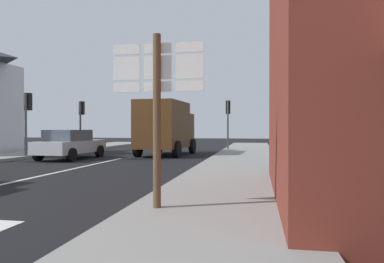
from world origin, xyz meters
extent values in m
plane|color=black|center=(0.00, 10.00, 0.00)|extent=(80.00, 80.00, 0.00)
cube|color=gray|center=(6.18, 8.00, 0.07)|extent=(3.19, 44.00, 0.14)
cube|color=silver|center=(0.00, 6.00, 0.01)|extent=(0.16, 12.00, 0.01)
cube|color=#B7BABF|center=(-2.40, 11.37, 0.62)|extent=(1.92, 4.27, 0.60)
cube|color=#47515B|center=(-2.41, 11.12, 1.19)|extent=(1.64, 2.16, 0.55)
cylinder|color=black|center=(-3.21, 12.75, 0.32)|extent=(0.25, 0.65, 0.64)
cylinder|color=black|center=(-1.46, 12.68, 0.32)|extent=(0.25, 0.65, 0.64)
cylinder|color=black|center=(-3.33, 10.06, 0.32)|extent=(0.25, 0.65, 0.64)
cylinder|color=black|center=(-1.58, 9.98, 0.32)|extent=(0.25, 0.65, 0.64)
cube|color=#4C2D14|center=(1.65, 14.10, 1.75)|extent=(2.43, 3.83, 2.60)
cube|color=#4C2D14|center=(1.81, 16.60, 1.45)|extent=(2.17, 1.43, 2.00)
cube|color=#47515B|center=(1.81, 16.65, 2.25)|extent=(1.76, 0.21, 0.70)
cylinder|color=black|center=(0.71, 16.62, 0.45)|extent=(0.34, 0.92, 0.90)
cylinder|color=black|center=(2.90, 16.48, 0.45)|extent=(0.34, 0.92, 0.90)
cylinder|color=black|center=(0.50, 13.22, 0.45)|extent=(0.34, 0.92, 0.90)
cylinder|color=black|center=(2.69, 13.09, 0.45)|extent=(0.34, 0.92, 0.90)
cylinder|color=brown|center=(5.13, 0.92, 1.60)|extent=(0.14, 0.14, 3.20)
cube|color=white|center=(4.55, 0.97, 2.96)|extent=(0.50, 0.03, 0.18)
cube|color=black|center=(4.55, 0.99, 2.96)|extent=(0.43, 0.01, 0.13)
cube|color=white|center=(4.55, 0.97, 2.62)|extent=(0.50, 0.03, 0.42)
cube|color=black|center=(4.55, 0.99, 2.62)|extent=(0.43, 0.01, 0.32)
cube|color=white|center=(4.55, 0.97, 2.28)|extent=(0.50, 0.03, 0.18)
cube|color=black|center=(4.55, 0.99, 2.28)|extent=(0.43, 0.01, 0.13)
cube|color=white|center=(5.13, 0.97, 2.96)|extent=(0.50, 0.03, 0.18)
cube|color=black|center=(5.13, 0.99, 2.96)|extent=(0.43, 0.01, 0.13)
cube|color=white|center=(5.13, 0.97, 2.62)|extent=(0.50, 0.03, 0.42)
cube|color=black|center=(5.13, 0.99, 2.62)|extent=(0.43, 0.01, 0.32)
cube|color=white|center=(5.13, 0.97, 2.28)|extent=(0.50, 0.03, 0.18)
cube|color=black|center=(5.13, 0.99, 2.28)|extent=(0.43, 0.01, 0.13)
cube|color=white|center=(5.71, 0.97, 2.96)|extent=(0.50, 0.03, 0.18)
cube|color=black|center=(5.71, 0.99, 2.96)|extent=(0.43, 0.01, 0.13)
cube|color=white|center=(5.71, 0.97, 2.62)|extent=(0.50, 0.03, 0.42)
cube|color=black|center=(5.71, 0.99, 2.62)|extent=(0.43, 0.01, 0.32)
cube|color=white|center=(5.71, 0.97, 2.28)|extent=(0.50, 0.03, 0.18)
cube|color=black|center=(5.71, 0.99, 2.28)|extent=(0.43, 0.01, 0.13)
cylinder|color=#47474C|center=(4.89, 18.94, 1.72)|extent=(0.12, 0.12, 3.44)
cube|color=black|center=(4.89, 19.14, 2.99)|extent=(0.30, 0.28, 0.90)
sphere|color=red|center=(4.89, 19.28, 3.26)|extent=(0.18, 0.18, 0.18)
sphere|color=#3C2303|center=(4.89, 19.28, 2.98)|extent=(0.18, 0.18, 0.18)
sphere|color=black|center=(4.89, 19.28, 2.70)|extent=(0.18, 0.18, 0.18)
cylinder|color=#47474C|center=(-4.89, 11.31, 1.69)|extent=(0.12, 0.12, 3.38)
cube|color=black|center=(-4.89, 11.51, 2.93)|extent=(0.30, 0.28, 0.90)
sphere|color=red|center=(-4.89, 11.65, 3.20)|extent=(0.18, 0.18, 0.18)
sphere|color=#3C2303|center=(-4.89, 11.65, 2.92)|extent=(0.18, 0.18, 0.18)
sphere|color=black|center=(-4.89, 11.65, 2.64)|extent=(0.18, 0.18, 0.18)
cylinder|color=#47474C|center=(-4.89, 17.04, 1.69)|extent=(0.12, 0.12, 3.38)
cube|color=black|center=(-4.89, 17.24, 2.93)|extent=(0.30, 0.28, 0.90)
sphere|color=red|center=(-4.89, 17.38, 3.20)|extent=(0.18, 0.18, 0.18)
sphere|color=#3C2303|center=(-4.89, 17.38, 2.92)|extent=(0.18, 0.18, 0.18)
sphere|color=black|center=(-4.89, 17.38, 2.64)|extent=(0.18, 0.18, 0.18)
camera|label=1|loc=(6.88, -5.13, 1.54)|focal=33.28mm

